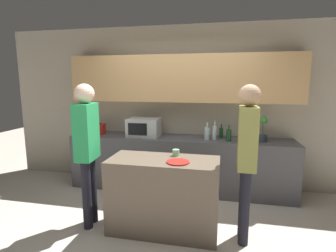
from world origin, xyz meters
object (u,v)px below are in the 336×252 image
bottle_3 (229,135)px  person_center (87,143)px  bottle_0 (207,133)px  bottle_1 (215,133)px  microwave (144,127)px  person_left (247,150)px  toaster (97,129)px  bottle_2 (221,133)px  plate_on_island (178,162)px  cup_0 (176,153)px  potted_plant (263,129)px

bottle_3 → person_center: person_center is taller
bottle_0 → bottle_1: 0.12m
microwave → bottle_0: 1.04m
microwave → person_left: (1.54, -1.25, 0.02)m
toaster → bottle_3: 2.22m
bottle_2 → plate_on_island: size_ratio=0.87×
plate_on_island → person_left: (0.74, 0.07, 0.16)m
toaster → cup_0: size_ratio=3.07×
plate_on_island → bottle_0: bearing=79.4°
toaster → cup_0: toaster is taller
potted_plant → bottle_1: potted_plant is taller
person_left → toaster: bearing=63.5°
bottle_2 → person_center: person_center is taller
bottle_1 → cup_0: (-0.42, -1.03, -0.07)m
bottle_1 → person_center: bearing=-138.9°
bottle_0 → bottle_2: bearing=40.6°
potted_plant → bottle_2: (-0.62, 0.13, -0.11)m
microwave → bottle_3: size_ratio=2.11×
bottle_1 → bottle_0: bearing=-168.6°
microwave → bottle_1: 1.16m
bottle_0 → plate_on_island: bottle_0 is taller
microwave → potted_plant: (1.87, 0.00, 0.05)m
microwave → toaster: bearing=179.9°
toaster → person_center: (0.54, -1.31, 0.08)m
toaster → plate_on_island: (1.65, -1.33, -0.08)m
person_center → bottle_0: bearing=128.3°
person_left → bottle_1: bearing=18.7°
bottle_0 → person_left: (0.50, -1.20, 0.07)m
microwave → potted_plant: potted_plant is taller
bottle_2 → cup_0: size_ratio=2.67×
bottle_1 → bottle_2: size_ratio=1.32×
toaster → bottle_2: (2.11, 0.13, -0.00)m
bottle_2 → person_left: person_left is taller
bottle_3 → bottle_1: bearing=168.2°
bottle_1 → cup_0: bearing=-112.4°
bottle_1 → person_center: person_center is taller
cup_0 → potted_plant: bearing=43.0°
potted_plant → microwave: bearing=-180.0°
bottle_0 → plate_on_island: size_ratio=1.05×
bottle_0 → person_center: bearing=-137.1°
potted_plant → cup_0: 1.57m
microwave → bottle_0: bearing=-3.0°
potted_plant → bottle_0: potted_plant is taller
bottle_1 → person_left: (0.38, -1.22, 0.06)m
toaster → person_left: 2.70m
person_left → person_center: bearing=92.9°
potted_plant → bottle_1: 0.72m
bottle_0 → person_left: bearing=-67.4°
bottle_3 → person_left: 1.19m
toaster → bottle_1: (2.01, -0.03, 0.02)m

